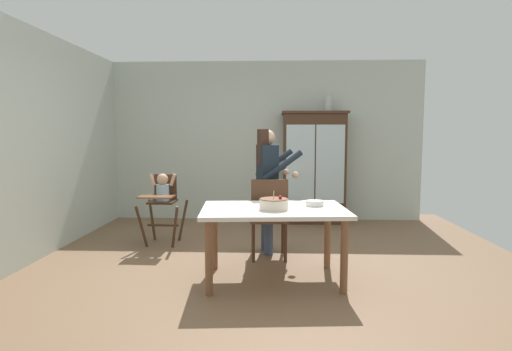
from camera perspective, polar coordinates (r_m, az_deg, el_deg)
The scene contains 11 objects.
ground_plane at distance 4.71m, azimuth 0.52°, elevation -12.45°, with size 6.24×6.24×0.00m, color brown.
wall_back at distance 7.10m, azimuth 1.25°, elevation 4.76°, with size 5.32×0.06×2.70m, color beige.
wall_left at distance 5.27m, azimuth -29.48°, elevation 3.69°, with size 0.06×5.32×2.70m, color beige.
china_cabinet at distance 6.89m, azimuth 8.01°, elevation 1.16°, with size 1.07×0.48×1.84m.
ceramic_vase at distance 6.92m, azimuth 9.95°, elevation 9.72°, with size 0.13×0.13×0.27m.
high_chair_with_toddler at distance 5.64m, azimuth -12.81°, elevation -2.73°, with size 0.59×0.69×0.95m.
adult_person at distance 5.04m, azimuth 1.63°, elevation 0.03°, with size 0.59×0.58×1.53m.
dining_table at distance 4.12m, azimuth 2.49°, elevation -5.83°, with size 1.49×1.03×0.74m.
birthday_cake at distance 4.01m, azimuth 2.47°, elevation -3.96°, with size 0.28×0.28×0.19m.
serving_bowl at distance 4.26m, azimuth 8.13°, elevation -3.82°, with size 0.18×0.18×0.06m, color silver.
dining_chair_far_side at distance 4.80m, azimuth 1.83°, elevation -5.23°, with size 0.46×0.46×0.96m.
Camera 1 is at (0.15, -4.47, 1.47)m, focal length 28.91 mm.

